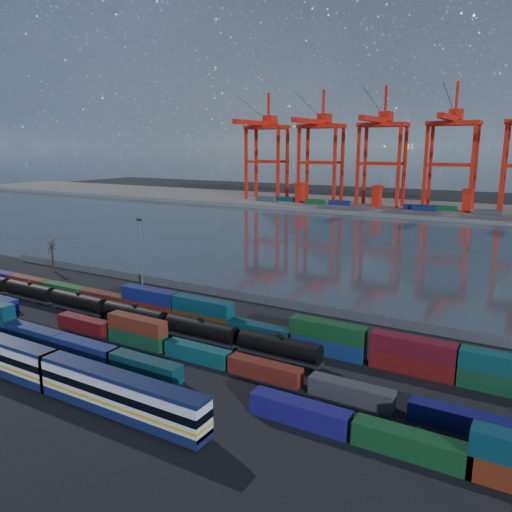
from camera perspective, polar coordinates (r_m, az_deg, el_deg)
The scene contains 13 objects.
ground at distance 88.47m, azimuth -10.02°, elevation -9.98°, with size 700.00×700.00×0.00m, color black.
harbor_water at distance 178.40m, azimuth 12.27°, elevation 1.34°, with size 700.00×700.00×0.00m, color #2B363E.
far_quay at distance 278.95m, azimuth 19.11°, elevation 5.07°, with size 700.00×70.00×2.00m, color #514F4C.
container_row_south at distance 85.80m, azimuth -18.88°, elevation -9.70°, with size 139.80×2.63×5.60m.
container_row_mid at distance 80.16m, azimuth -5.53°, elevation -11.13°, with size 140.81×2.36×5.03m.
container_row_north at distance 96.81m, azimuth -7.40°, elevation -6.48°, with size 142.54×2.59×5.53m.
tanker_string at distance 103.18m, azimuth -16.82°, elevation -5.73°, with size 91.93×3.10×4.44m.
waterfront_fence at distance 109.57m, azimuth -0.53°, elevation -4.79°, with size 160.12×0.12×2.20m.
bare_tree at distance 146.21m, azimuth -22.24°, elevation 0.09°, with size 2.45×2.40×9.00m.
yard_light_mast at distance 123.72m, azimuth -13.04°, elevation 0.85°, with size 1.60×0.40×16.60m.
gantry_cranes at distance 272.14m, azimuth 17.82°, elevation 13.11°, with size 199.72×47.46×64.28m.
quay_containers at distance 266.99m, azimuth 16.20°, elevation 5.45°, with size 172.58×10.99×2.60m.
straddle_carriers at distance 268.99m, azimuth 18.26°, elevation 6.34°, with size 140.00×7.00×11.10m.
Camera 1 is at (53.76, -61.79, 33.44)m, focal length 35.00 mm.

